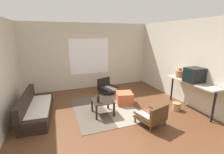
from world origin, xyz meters
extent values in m
plane|color=#56331E|center=(0.00, 0.00, 0.00)|extent=(7.80, 7.80, 0.00)
cube|color=beige|center=(0.00, 3.06, 1.35)|extent=(5.60, 0.12, 2.70)
cube|color=white|center=(0.00, 3.00, 1.36)|extent=(1.63, 0.01, 1.46)
cube|color=beige|center=(2.66, 0.30, 1.35)|extent=(0.12, 6.60, 2.70)
cube|color=#4C4238|center=(-0.52, 0.82, 0.01)|extent=(0.92, 2.30, 0.01)
cube|color=gray|center=(0.40, 0.82, 0.01)|extent=(0.92, 2.30, 0.01)
cube|color=black|center=(-1.97, 1.06, 0.11)|extent=(0.80, 2.01, 0.22)
cube|color=beige|center=(-1.94, 1.05, 0.27)|extent=(0.69, 1.82, 0.10)
cube|color=black|center=(-2.24, 1.07, 0.39)|extent=(0.27, 1.97, 0.57)
cube|color=black|center=(-1.91, 1.95, 0.16)|extent=(0.68, 0.22, 0.32)
cube|color=black|center=(-2.03, 0.16, 0.16)|extent=(0.68, 0.22, 0.32)
cube|color=black|center=(-0.21, 0.50, 0.42)|extent=(0.59, 0.59, 0.02)
cube|color=black|center=(-0.47, 0.75, 0.21)|extent=(0.04, 0.04, 0.41)
cube|color=black|center=(0.04, 0.75, 0.21)|extent=(0.04, 0.04, 0.41)
cube|color=black|center=(-0.47, 0.25, 0.21)|extent=(0.04, 0.04, 0.41)
cube|color=black|center=(0.04, 0.25, 0.21)|extent=(0.04, 0.04, 0.41)
cylinder|color=black|center=(0.78, 1.81, 0.06)|extent=(0.04, 0.04, 0.13)
cylinder|color=black|center=(0.31, 1.65, 0.06)|extent=(0.04, 0.04, 0.13)
cylinder|color=black|center=(0.60, 2.31, 0.06)|extent=(0.04, 0.04, 0.13)
cylinder|color=black|center=(0.13, 2.14, 0.06)|extent=(0.04, 0.04, 0.13)
cube|color=black|center=(0.46, 1.98, 0.15)|extent=(0.74, 0.77, 0.05)
cube|color=beige|center=(0.56, 1.99, 0.21)|extent=(0.36, 0.58, 0.06)
cube|color=#2D3856|center=(0.37, 1.92, 0.21)|extent=(0.36, 0.58, 0.06)
cube|color=black|center=(0.36, 2.24, 0.38)|extent=(0.56, 0.26, 0.40)
cube|color=black|center=(0.71, 2.07, 0.27)|extent=(0.24, 0.59, 0.04)
cube|color=black|center=(0.20, 1.89, 0.27)|extent=(0.24, 0.59, 0.04)
cylinder|color=#472D19|center=(0.44, -0.24, 0.08)|extent=(0.04, 0.04, 0.16)
cylinder|color=#472D19|center=(0.96, -0.11, 0.08)|extent=(0.04, 0.04, 0.16)
cylinder|color=#472D19|center=(0.57, -0.75, 0.08)|extent=(0.04, 0.04, 0.16)
cylinder|color=#472D19|center=(1.09, -0.62, 0.08)|extent=(0.04, 0.04, 0.16)
cube|color=#472D19|center=(0.77, -0.43, 0.18)|extent=(0.74, 0.74, 0.05)
cube|color=beige|center=(0.66, -0.44, 0.24)|extent=(0.33, 0.58, 0.06)
cube|color=brown|center=(0.87, -0.39, 0.24)|extent=(0.33, 0.58, 0.06)
cube|color=#472D19|center=(0.83, -0.70, 0.40)|extent=(0.61, 0.22, 0.38)
cube|color=#472D19|center=(0.49, -0.50, 0.30)|extent=(0.19, 0.60, 0.04)
cube|color=#472D19|center=(1.04, -0.36, 0.30)|extent=(0.19, 0.60, 0.04)
cube|color=#BC5633|center=(0.68, 0.94, 0.20)|extent=(0.61, 0.61, 0.39)
cube|color=#B2AD9E|center=(2.35, -0.14, 0.89)|extent=(0.44, 1.67, 0.04)
cylinder|color=black|center=(2.35, -0.92, 0.43)|extent=(0.06, 0.06, 0.87)
cylinder|color=black|center=(2.35, 0.64, 0.43)|extent=(0.06, 0.06, 0.87)
cube|color=black|center=(2.35, -0.20, 1.12)|extent=(0.48, 0.41, 0.42)
cube|color=black|center=(2.12, -0.20, 1.14)|extent=(0.01, 0.32, 0.29)
cylinder|color=#935B38|center=(2.35, 0.36, 1.01)|extent=(0.25, 0.25, 0.21)
cylinder|color=#935B38|center=(2.35, 0.36, 1.17)|extent=(0.10, 0.10, 0.09)
cylinder|color=black|center=(-0.36, 0.42, 0.52)|extent=(0.07, 0.07, 0.19)
cylinder|color=black|center=(-0.36, 0.42, 0.65)|extent=(0.03, 0.03, 0.06)
cylinder|color=#9E7A4C|center=(1.97, -0.04, 0.12)|extent=(0.25, 0.25, 0.24)
camera|label=1|loc=(-1.41, -3.48, 2.25)|focal=25.22mm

